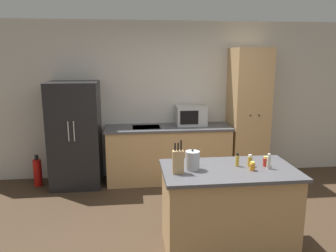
{
  "coord_description": "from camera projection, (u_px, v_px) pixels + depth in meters",
  "views": [
    {
      "loc": [
        -0.86,
        -3.16,
        2.03
      ],
      "look_at": [
        -0.33,
        1.4,
        1.05
      ],
      "focal_mm": 35.0,
      "sensor_mm": 36.0,
      "label": 1
    }
  ],
  "objects": [
    {
      "name": "back_counter",
      "position": [
        168.0,
        153.0,
        5.41
      ],
      "size": [
        2.03,
        0.65,
        0.91
      ],
      "color": "tan",
      "rests_on": "ground_plane"
    },
    {
      "name": "spice_bottle_green_herb",
      "position": [
        269.0,
        162.0,
        3.34
      ],
      "size": [
        0.04,
        0.04,
        0.16
      ],
      "color": "beige",
      "rests_on": "kitchen_island"
    },
    {
      "name": "fire_extinguisher",
      "position": [
        38.0,
        172.0,
        5.22
      ],
      "size": [
        0.13,
        0.13,
        0.51
      ],
      "color": "red",
      "rests_on": "ground_plane"
    },
    {
      "name": "spice_bottle_short_red",
      "position": [
        252.0,
        166.0,
        3.3
      ],
      "size": [
        0.06,
        0.06,
        0.09
      ],
      "color": "orange",
      "rests_on": "kitchen_island"
    },
    {
      "name": "knife_block",
      "position": [
        178.0,
        161.0,
        3.2
      ],
      "size": [
        0.11,
        0.06,
        0.34
      ],
      "color": "tan",
      "rests_on": "kitchen_island"
    },
    {
      "name": "wall_back",
      "position": [
        181.0,
        100.0,
        5.59
      ],
      "size": [
        7.2,
        0.06,
        2.6
      ],
      "color": "beige",
      "rests_on": "ground_plane"
    },
    {
      "name": "spice_bottle_pale_salt",
      "position": [
        250.0,
        161.0,
        3.42
      ],
      "size": [
        0.05,
        0.05,
        0.13
      ],
      "color": "gold",
      "rests_on": "kitchen_island"
    },
    {
      "name": "kitchen_island",
      "position": [
        228.0,
        209.0,
        3.46
      ],
      "size": [
        1.38,
        0.79,
        0.9
      ],
      "color": "tan",
      "rests_on": "ground_plane"
    },
    {
      "name": "spice_bottle_tall_dark",
      "position": [
        266.0,
        162.0,
        3.42
      ],
      "size": [
        0.05,
        0.05,
        0.11
      ],
      "color": "#B2281E",
      "rests_on": "kitchen_island"
    },
    {
      "name": "microwave",
      "position": [
        191.0,
        115.0,
        5.42
      ],
      "size": [
        0.49,
        0.38,
        0.31
      ],
      "color": "#B2B5B7",
      "rests_on": "back_counter"
    },
    {
      "name": "spice_bottle_amber_oil",
      "position": [
        237.0,
        160.0,
        3.41
      ],
      "size": [
        0.04,
        0.04,
        0.14
      ],
      "color": "gold",
      "rests_on": "kitchen_island"
    },
    {
      "name": "refrigerator",
      "position": [
        76.0,
        135.0,
        5.14
      ],
      "size": [
        0.76,
        0.69,
        1.65
      ],
      "color": "black",
      "rests_on": "ground_plane"
    },
    {
      "name": "pantry_cabinet",
      "position": [
        248.0,
        115.0,
        5.42
      ],
      "size": [
        0.58,
        0.63,
        2.17
      ],
      "color": "tan",
      "rests_on": "ground_plane"
    },
    {
      "name": "ground_plane",
      "position": [
        213.0,
        245.0,
        3.59
      ],
      "size": [
        14.0,
        14.0,
        0.0
      ],
      "primitive_type": "plane",
      "color": "#423021"
    },
    {
      "name": "kettle",
      "position": [
        192.0,
        160.0,
        3.31
      ],
      "size": [
        0.15,
        0.15,
        0.22
      ],
      "color": "#B2B5B7",
      "rests_on": "kitchen_island"
    }
  ]
}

